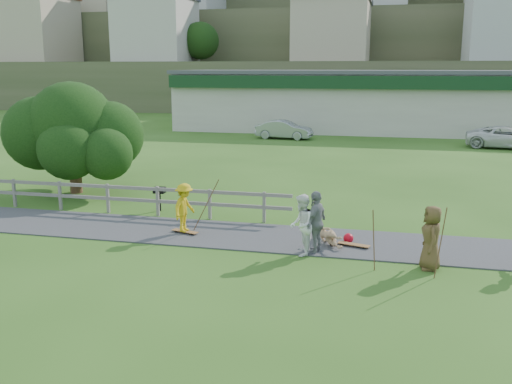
% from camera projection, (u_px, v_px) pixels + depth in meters
% --- Properties ---
extents(ground, '(260.00, 260.00, 0.00)m').
position_uv_depth(ground, '(177.00, 246.00, 17.39)').
color(ground, '#2B5117').
rests_on(ground, ground).
extents(path, '(34.00, 3.00, 0.04)m').
position_uv_depth(path, '(193.00, 232.00, 18.81)').
color(path, '#353538').
rests_on(path, ground).
extents(fence, '(15.05, 0.10, 1.10)m').
position_uv_depth(fence, '(93.00, 193.00, 21.42)').
color(fence, '#5F5B53').
rests_on(fence, ground).
extents(strip_mall, '(32.50, 10.75, 5.10)m').
position_uv_depth(strip_mall, '(367.00, 100.00, 49.12)').
color(strip_mall, '#B8B0A1').
rests_on(strip_mall, ground).
extents(hillside, '(220.00, 67.00, 47.50)m').
position_uv_depth(hillside, '(362.00, 15.00, 101.05)').
color(hillside, '#444F2E').
rests_on(hillside, ground).
extents(skater_rider, '(0.78, 1.13, 1.60)m').
position_uv_depth(skater_rider, '(184.00, 211.00, 18.48)').
color(skater_rider, gold).
rests_on(skater_rider, ground).
extents(skater_fallen, '(1.50, 1.15, 0.56)m').
position_uv_depth(skater_fallen, '(328.00, 236.00, 17.48)').
color(skater_fallen, tan).
rests_on(skater_fallen, ground).
extents(spectator_a, '(0.77, 0.94, 1.80)m').
position_uv_depth(spectator_a, '(302.00, 225.00, 16.43)').
color(spectator_a, white).
rests_on(spectator_a, ground).
extents(spectator_b, '(0.75, 1.19, 1.88)m').
position_uv_depth(spectator_b, '(316.00, 222.00, 16.55)').
color(spectator_b, gray).
rests_on(spectator_b, ground).
extents(spectator_c, '(0.65, 0.92, 1.76)m').
position_uv_depth(spectator_c, '(431.00, 238.00, 15.25)').
color(spectator_c, brown).
rests_on(spectator_c, ground).
extents(car_silver, '(4.39, 1.87, 1.41)m').
position_uv_depth(car_silver, '(284.00, 130.00, 43.33)').
color(car_silver, '#9B9DA2').
rests_on(car_silver, ground).
extents(car_white, '(5.63, 3.31, 1.47)m').
position_uv_depth(car_white, '(507.00, 137.00, 38.24)').
color(car_white, silver).
rests_on(car_white, ground).
extents(tree, '(6.00, 6.00, 3.89)m').
position_uv_depth(tree, '(74.00, 148.00, 24.43)').
color(tree, black).
rests_on(tree, ground).
extents(bbq, '(0.44, 0.34, 0.92)m').
position_uv_depth(bbq, '(160.00, 199.00, 21.59)').
color(bbq, black).
rests_on(bbq, ground).
extents(longboard_rider, '(0.96, 0.49, 0.10)m').
position_uv_depth(longboard_rider, '(185.00, 233.00, 18.64)').
color(longboard_rider, brown).
rests_on(longboard_rider, ground).
extents(longboard_fallen, '(1.00, 0.49, 0.11)m').
position_uv_depth(longboard_fallen, '(354.00, 246.00, 17.25)').
color(longboard_fallen, brown).
rests_on(longboard_fallen, ground).
extents(helmet, '(0.31, 0.31, 0.31)m').
position_uv_depth(helmet, '(348.00, 238.00, 17.70)').
color(helmet, red).
rests_on(helmet, ground).
extents(pole_rider, '(0.03, 0.03, 2.02)m').
position_uv_depth(pole_rider, '(206.00, 202.00, 18.68)').
color(pole_rider, brown).
rests_on(pole_rider, ground).
extents(pole_spec_left, '(0.03, 0.03, 1.68)m').
position_uv_depth(pole_spec_left, '(374.00, 240.00, 15.17)').
color(pole_spec_left, brown).
rests_on(pole_spec_left, ground).
extents(pole_spec_right, '(0.03, 0.03, 1.91)m').
position_uv_depth(pole_spec_right, '(441.00, 243.00, 14.54)').
color(pole_spec_right, brown).
rests_on(pole_spec_right, ground).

